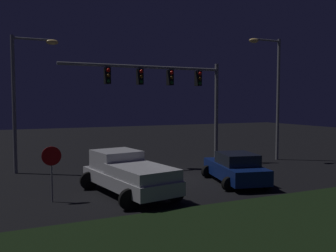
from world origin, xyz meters
The scene contains 8 objects.
ground_plane centered at (0.00, 0.00, 0.00)m, with size 80.00×80.00×0.00m, color black.
grass_median centered at (0.00, -8.11, 0.05)m, with size 21.88×5.21×0.10m, color black.
pickup_truck centered at (-3.04, -2.41, 1.00)m, with size 3.48×5.66×1.80m.
car_sedan centered at (2.47, -2.55, 0.74)m, with size 3.09×4.69×1.51m.
traffic_signal_gantry centered at (1.76, 3.42, 5.03)m, with size 10.32×0.56×6.50m.
street_lamp_left centered at (-6.71, 4.63, 4.85)m, with size 2.55×0.44×7.64m.
street_lamp_right centered at (8.91, 2.37, 5.19)m, with size 2.57×0.44×8.26m.
stop_sign centered at (-6.14, -2.33, 1.56)m, with size 0.76×0.08×2.23m.
Camera 1 is at (-7.92, -17.22, 3.98)m, focal length 38.94 mm.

